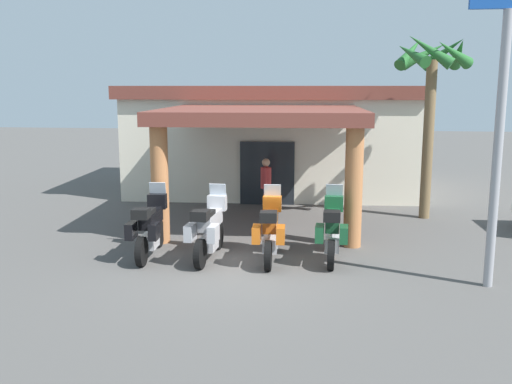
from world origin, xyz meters
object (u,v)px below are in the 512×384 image
Objects in this scene: motorcycle_black at (150,227)px; motel_building at (272,136)px; pedestrian at (266,183)px; motorcycle_orange at (270,230)px; motorcycle_silver at (209,229)px; palm_tree_near_portico at (432,76)px; roadside_sign at (504,64)px; motorcycle_green at (332,230)px.

motel_building is at bearing -14.80° from motorcycle_black.
motel_building is 6.92× the size of pedestrian.
pedestrian is (-0.54, 4.34, 0.34)m from motorcycle_orange.
motorcycle_silver is 0.41× the size of palm_tree_near_portico.
motorcycle_orange is 0.41× the size of palm_tree_near_portico.
motorcycle_black is 1.24× the size of pedestrian.
motorcycle_orange is at bearing -91.92° from motorcycle_black.
motorcycle_orange is (0.81, -9.20, -1.32)m from motel_building.
roadside_sign is at bearing -101.82° from motorcycle_black.
motorcycle_silver is 2.81m from motorcycle_green.
motorcycle_black is at bearing -104.45° from motel_building.
palm_tree_near_portico reaches higher than motorcycle_green.
motorcycle_orange is at bearing -87.27° from motel_building.
motel_building is at bearing 16.20° from motorcycle_green.
motorcycle_black is 2.80m from motorcycle_orange.
roadside_sign is (7.24, -1.17, 3.60)m from motorcycle_black.
roadside_sign reaches higher than motorcycle_silver.
motorcycle_green is 0.41× the size of palm_tree_near_portico.
roadside_sign is (3.05, -1.41, 3.60)m from motorcycle_green.
motel_building is at bearing 116.81° from roadside_sign.
motel_building is 5.56× the size of motorcycle_black.
motorcycle_orange is 5.85m from roadside_sign.
pedestrian reaches higher than motorcycle_silver.
motorcycle_silver is at bearing -103.12° from pedestrian.
motorcycle_silver is at bearing -95.94° from motel_building.
pedestrian is 8.15m from roadside_sign.
motel_building is 5.55× the size of motorcycle_silver.
motorcycle_orange is 1.41m from motorcycle_green.
motorcycle_silver is 8.20m from palm_tree_near_portico.
pedestrian is at bearing -7.41° from motorcycle_silver.
palm_tree_near_portico is at bearing 3.42° from pedestrian.
pedestrian is (-1.94, 4.14, 0.34)m from motorcycle_green.
motorcycle_silver and motorcycle_green have the same top height.
motorcycle_green is (1.40, 0.21, 0.00)m from motorcycle_orange.
motorcycle_green is 4.58m from pedestrian.
motorcycle_black is at bearing -119.35° from pedestrian.
roadside_sign is (0.25, -6.01, 0.12)m from palm_tree_near_portico.
motorcycle_black is at bearing 92.59° from motorcycle_silver.
palm_tree_near_portico is at bearing -28.98° from motorcycle_green.
motorcycle_silver is 6.96m from roadside_sign.
motorcycle_green is 4.93m from roadside_sign.
palm_tree_near_portico reaches higher than pedestrian.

